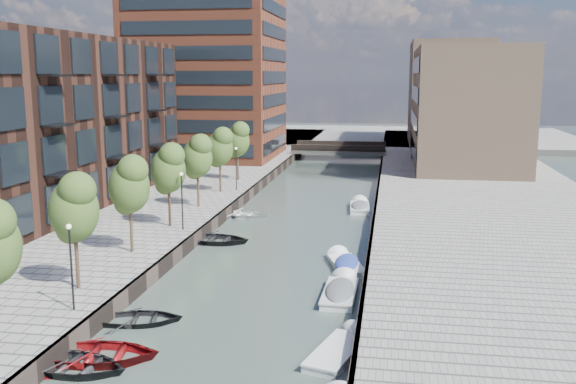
% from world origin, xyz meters
% --- Properties ---
extents(water, '(300.00, 300.00, 0.00)m').
position_xyz_m(water, '(0.00, 40.00, 0.00)').
color(water, '#38473F').
rests_on(water, ground).
extents(quay_right, '(20.00, 140.00, 1.00)m').
position_xyz_m(quay_right, '(16.00, 40.00, 0.50)').
color(quay_right, gray).
rests_on(quay_right, ground).
extents(quay_wall_left, '(0.25, 140.00, 1.00)m').
position_xyz_m(quay_wall_left, '(-6.10, 40.00, 0.50)').
color(quay_wall_left, '#332823').
rests_on(quay_wall_left, ground).
extents(quay_wall_right, '(0.25, 140.00, 1.00)m').
position_xyz_m(quay_wall_right, '(6.10, 40.00, 0.50)').
color(quay_wall_right, '#332823').
rests_on(quay_wall_right, ground).
extents(far_closure, '(80.00, 40.00, 1.00)m').
position_xyz_m(far_closure, '(0.00, 100.00, 0.50)').
color(far_closure, gray).
rests_on(far_closure, ground).
extents(apartment_block, '(8.00, 38.00, 14.00)m').
position_xyz_m(apartment_block, '(-20.00, 30.00, 8.00)').
color(apartment_block, black).
rests_on(apartment_block, quay_left).
extents(tower, '(18.00, 18.00, 30.00)m').
position_xyz_m(tower, '(-17.00, 65.00, 16.00)').
color(tower, brown).
rests_on(tower, quay_left).
extents(tan_block_near, '(12.00, 25.00, 14.00)m').
position_xyz_m(tan_block_near, '(16.00, 62.00, 8.00)').
color(tan_block_near, '#9B7B5F').
rests_on(tan_block_near, quay_right).
extents(tan_block_far, '(12.00, 20.00, 16.00)m').
position_xyz_m(tan_block_far, '(16.00, 88.00, 9.00)').
color(tan_block_far, '#9B7B5F').
rests_on(tan_block_far, quay_right).
extents(bridge, '(13.00, 6.00, 1.30)m').
position_xyz_m(bridge, '(0.00, 72.00, 1.39)').
color(bridge, gray).
rests_on(bridge, ground).
extents(tree_1, '(2.50, 2.50, 5.95)m').
position_xyz_m(tree_1, '(-8.50, 11.00, 5.31)').
color(tree_1, '#382619').
rests_on(tree_1, quay_left).
extents(tree_2, '(2.50, 2.50, 5.95)m').
position_xyz_m(tree_2, '(-8.50, 18.00, 5.31)').
color(tree_2, '#382619').
rests_on(tree_2, quay_left).
extents(tree_3, '(2.50, 2.50, 5.95)m').
position_xyz_m(tree_3, '(-8.50, 25.00, 5.31)').
color(tree_3, '#382619').
rests_on(tree_3, quay_left).
extents(tree_4, '(2.50, 2.50, 5.95)m').
position_xyz_m(tree_4, '(-8.50, 32.00, 5.31)').
color(tree_4, '#382619').
rests_on(tree_4, quay_left).
extents(tree_5, '(2.50, 2.50, 5.95)m').
position_xyz_m(tree_5, '(-8.50, 39.00, 5.31)').
color(tree_5, '#382619').
rests_on(tree_5, quay_left).
extents(tree_6, '(2.50, 2.50, 5.95)m').
position_xyz_m(tree_6, '(-8.50, 46.00, 5.31)').
color(tree_6, '#382619').
rests_on(tree_6, quay_left).
extents(lamp_0, '(0.24, 0.24, 4.12)m').
position_xyz_m(lamp_0, '(-7.20, 8.00, 3.51)').
color(lamp_0, black).
rests_on(lamp_0, quay_left).
extents(lamp_1, '(0.24, 0.24, 4.12)m').
position_xyz_m(lamp_1, '(-7.20, 24.00, 3.51)').
color(lamp_1, black).
rests_on(lamp_1, quay_left).
extents(lamp_2, '(0.24, 0.24, 4.12)m').
position_xyz_m(lamp_2, '(-7.20, 40.00, 3.51)').
color(lamp_2, black).
rests_on(lamp_2, quay_left).
extents(sloop_0, '(4.99, 3.77, 0.98)m').
position_xyz_m(sloop_0, '(-5.22, 3.99, 0.00)').
color(sloop_0, black).
rests_on(sloop_0, ground).
extents(sloop_1, '(4.74, 3.84, 0.87)m').
position_xyz_m(sloop_1, '(-4.51, 9.29, 0.00)').
color(sloop_1, black).
rests_on(sloop_1, ground).
extents(sloop_2, '(5.61, 4.42, 1.05)m').
position_xyz_m(sloop_2, '(-4.58, 5.04, 0.00)').
color(sloop_2, maroon).
rests_on(sloop_2, ground).
extents(sloop_3, '(4.75, 3.49, 0.95)m').
position_xyz_m(sloop_3, '(-5.11, 32.93, 0.00)').
color(sloop_3, white).
rests_on(sloop_3, ground).
extents(sloop_4, '(5.14, 3.77, 1.04)m').
position_xyz_m(sloop_4, '(-4.97, 24.42, 0.00)').
color(sloop_4, black).
rests_on(sloop_4, ground).
extents(motorboat_1, '(1.82, 4.98, 1.65)m').
position_xyz_m(motorboat_1, '(4.79, 14.88, 0.20)').
color(motorboat_1, silver).
rests_on(motorboat_1, ground).
extents(motorboat_2, '(2.70, 4.70, 1.48)m').
position_xyz_m(motorboat_2, '(5.40, 7.57, 0.09)').
color(motorboat_2, white).
rests_on(motorboat_2, ground).
extents(motorboat_3, '(2.89, 4.85, 1.53)m').
position_xyz_m(motorboat_3, '(4.63, 20.12, 0.19)').
color(motorboat_3, white).
rests_on(motorboat_3, ground).
extents(motorboat_4, '(1.96, 4.94, 1.61)m').
position_xyz_m(motorboat_4, '(4.64, 37.90, 0.20)').
color(motorboat_4, silver).
rests_on(motorboat_4, ground).
extents(car, '(2.81, 4.28, 1.35)m').
position_xyz_m(car, '(11.05, 66.61, 1.68)').
color(car, gray).
rests_on(car, quay_right).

